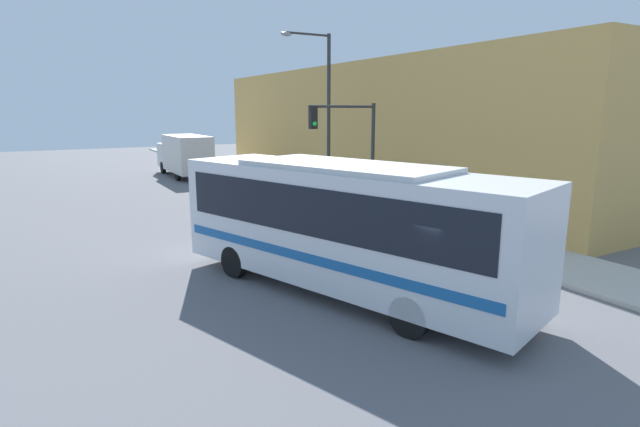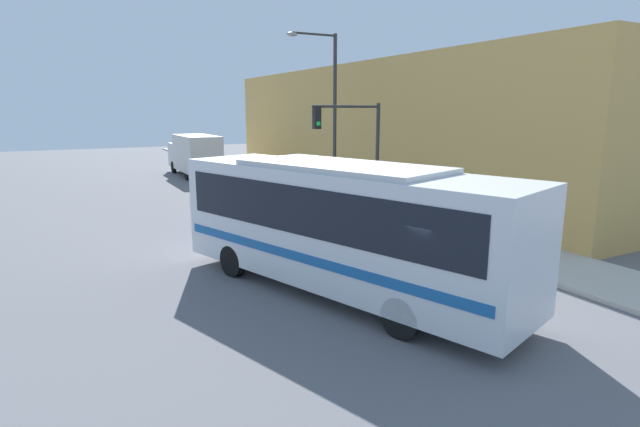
{
  "view_description": "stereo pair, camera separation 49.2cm",
  "coord_description": "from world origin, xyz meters",
  "views": [
    {
      "loc": [
        -7.7,
        -8.18,
        4.75
      ],
      "look_at": [
        0.1,
        5.46,
        1.48
      ],
      "focal_mm": 28.0,
      "sensor_mm": 36.0,
      "label": 1
    },
    {
      "loc": [
        -7.27,
        -8.42,
        4.75
      ],
      "look_at": [
        0.1,
        5.46,
        1.48
      ],
      "focal_mm": 28.0,
      "sensor_mm": 36.0,
      "label": 2
    }
  ],
  "objects": [
    {
      "name": "sidewalk",
      "position": [
        6.01,
        20.0,
        0.07
      ],
      "size": [
        3.01,
        70.0,
        0.14
      ],
      "color": "#B7B2A8",
      "rests_on": "ground_plane"
    },
    {
      "name": "delivery_truck",
      "position": [
        1.69,
        27.98,
        1.63
      ],
      "size": [
        2.28,
        7.59,
        2.99
      ],
      "color": "silver",
      "rests_on": "ground_plane"
    },
    {
      "name": "parking_meter",
      "position": [
        5.1,
        10.82,
        1.0
      ],
      "size": [
        0.14,
        0.14,
        1.28
      ],
      "color": "#2D2D2D",
      "rests_on": "sidewalk"
    },
    {
      "name": "city_bus",
      "position": [
        -0.9,
        2.46,
        1.96
      ],
      "size": [
        5.64,
        10.34,
        3.43
      ],
      "rotation": [
        0.0,
        0.0,
        0.32
      ],
      "color": "silver",
      "rests_on": "ground_plane"
    },
    {
      "name": "street_lamp",
      "position": [
        5.03,
        13.76,
        4.98
      ],
      "size": [
        2.68,
        0.28,
        8.26
      ],
      "color": "#2D2D2D",
      "rests_on": "sidewalk"
    },
    {
      "name": "building_facade",
      "position": [
        10.51,
        17.02,
        3.65
      ],
      "size": [
        6.0,
        32.04,
        7.3
      ],
      "color": "tan",
      "rests_on": "ground_plane"
    },
    {
      "name": "traffic_light_pole",
      "position": [
        4.08,
        9.79,
        3.53
      ],
      "size": [
        3.28,
        0.35,
        4.91
      ],
      "color": "#2D2D2D",
      "rests_on": "sidewalk"
    },
    {
      "name": "ground_plane",
      "position": [
        0.0,
        0.0,
        0.0
      ],
      "size": [
        120.0,
        120.0,
        0.0
      ],
      "primitive_type": "plane",
      "color": "slate"
    },
    {
      "name": "fire_hydrant",
      "position": [
        5.1,
        5.6,
        0.47
      ],
      "size": [
        0.2,
        0.28,
        0.67
      ],
      "color": "red",
      "rests_on": "sidewalk"
    }
  ]
}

